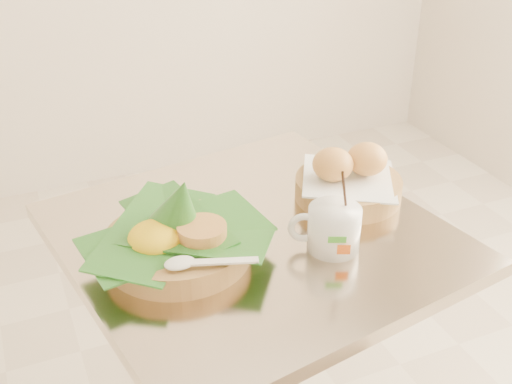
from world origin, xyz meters
name	(u,v)px	position (x,y,z in m)	size (l,w,h in m)	color
cafe_table	(253,318)	(0.10, 0.04, 0.53)	(0.81, 0.81, 0.75)	gray
rice_basket	(177,236)	(-0.06, 0.02, 0.80)	(0.34, 0.34, 0.17)	tan
bread_basket	(349,180)	(0.34, 0.09, 0.79)	(0.26, 0.26, 0.12)	tan
coffee_mug	(333,227)	(0.22, -0.07, 0.80)	(0.13, 0.11, 0.17)	white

